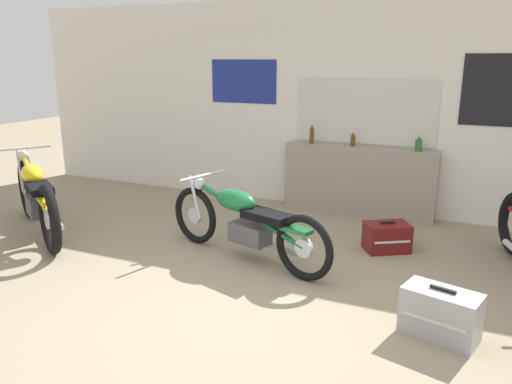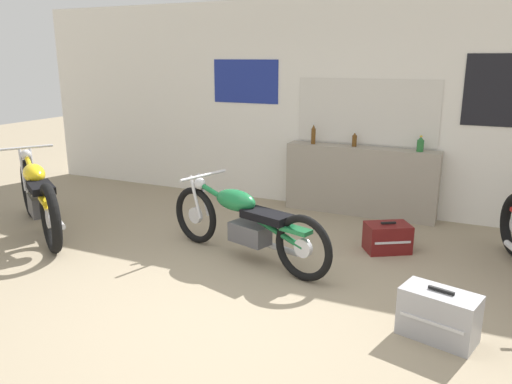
{
  "view_description": "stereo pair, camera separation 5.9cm",
  "coord_description": "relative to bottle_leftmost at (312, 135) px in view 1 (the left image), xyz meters",
  "views": [
    {
      "loc": [
        1.67,
        -3.27,
        2.04
      ],
      "look_at": [
        -0.34,
        1.24,
        0.7
      ],
      "focal_mm": 35.0,
      "sensor_mm": 36.0,
      "label": 1
    },
    {
      "loc": [
        1.72,
        -3.24,
        2.04
      ],
      "look_at": [
        -0.34,
        1.24,
        0.7
      ],
      "focal_mm": 35.0,
      "sensor_mm": 36.0,
      "label": 2
    }
  ],
  "objects": [
    {
      "name": "bottle_leftmost",
      "position": [
        0.0,
        0.0,
        0.0
      ],
      "size": [
        0.06,
        0.06,
        0.29
      ],
      "color": "#5B3814",
      "rests_on": "sill_counter"
    },
    {
      "name": "hard_case_darkred",
      "position": [
        1.25,
        -1.16,
        -0.88
      ],
      "size": [
        0.55,
        0.5,
        0.33
      ],
      "color": "maroon",
      "rests_on": "ground_plane"
    },
    {
      "name": "motorcycle_yellow",
      "position": [
        -2.63,
        -2.28,
        -0.59
      ],
      "size": [
        1.92,
        1.32,
        0.96
      ],
      "color": "black",
      "rests_on": "ground_plane"
    },
    {
      "name": "motorcycle_green",
      "position": [
        -0.05,
        -2.01,
        -0.62
      ],
      "size": [
        2.07,
        0.84,
        0.82
      ],
      "color": "black",
      "rests_on": "ground_plane"
    },
    {
      "name": "bottle_center",
      "position": [
        1.38,
        0.02,
        -0.04
      ],
      "size": [
        0.08,
        0.08,
        0.2
      ],
      "color": "#23662D",
      "rests_on": "sill_counter"
    },
    {
      "name": "sill_counter",
      "position": [
        0.65,
        0.04,
        -0.58
      ],
      "size": [
        1.98,
        0.28,
        0.91
      ],
      "color": "gray",
      "rests_on": "ground_plane"
    },
    {
      "name": "wall_back",
      "position": [
        0.37,
        0.21,
        0.37
      ],
      "size": [
        10.0,
        0.07,
        2.8
      ],
      "color": "silver",
      "rests_on": "ground_plane"
    },
    {
      "name": "hard_case_silver",
      "position": [
        1.92,
        -2.77,
        -0.85
      ],
      "size": [
        0.6,
        0.42,
        0.4
      ],
      "color": "#9E9EA3",
      "rests_on": "ground_plane"
    },
    {
      "name": "bottle_left_center",
      "position": [
        0.55,
        0.04,
        -0.04
      ],
      "size": [
        0.06,
        0.06,
        0.2
      ],
      "color": "#5B3814",
      "rests_on": "sill_counter"
    },
    {
      "name": "ground_plane",
      "position": [
        0.35,
        -3.12,
        -1.03
      ],
      "size": [
        24.0,
        24.0,
        0.0
      ],
      "primitive_type": "plane",
      "color": "gray"
    }
  ]
}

